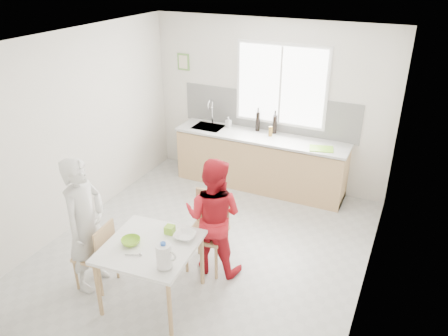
# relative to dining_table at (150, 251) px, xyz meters

# --- Properties ---
(ground) EXTENTS (4.50, 4.50, 0.00)m
(ground) POSITION_rel_dining_table_xyz_m (0.11, 1.08, -0.66)
(ground) COLOR #B7B7B2
(ground) RESTS_ON ground
(room_shell) EXTENTS (4.50, 4.50, 4.50)m
(room_shell) POSITION_rel_dining_table_xyz_m (0.11, 1.08, 0.99)
(room_shell) COLOR silver
(room_shell) RESTS_ON ground
(window) EXTENTS (1.50, 0.06, 1.30)m
(window) POSITION_rel_dining_table_xyz_m (0.31, 3.31, 1.04)
(window) COLOR white
(window) RESTS_ON room_shell
(backsplash) EXTENTS (3.00, 0.02, 0.65)m
(backsplash) POSITION_rel_dining_table_xyz_m (0.11, 3.32, 0.57)
(backsplash) COLOR white
(backsplash) RESTS_ON room_shell
(picture_frame) EXTENTS (0.22, 0.03, 0.28)m
(picture_frame) POSITION_rel_dining_table_xyz_m (-1.44, 3.32, 1.24)
(picture_frame) COLOR #679A46
(picture_frame) RESTS_ON room_shell
(kitchen_counter) EXTENTS (2.84, 0.64, 1.37)m
(kitchen_counter) POSITION_rel_dining_table_xyz_m (0.11, 3.03, -0.24)
(kitchen_counter) COLOR tan
(kitchen_counter) RESTS_ON ground
(dining_table) EXTENTS (1.04, 1.04, 0.74)m
(dining_table) POSITION_rel_dining_table_xyz_m (0.00, 0.00, 0.00)
(dining_table) COLOR white
(dining_table) RESTS_ON ground
(chair_left) EXTENTS (0.42, 0.42, 0.84)m
(chair_left) POSITION_rel_dining_table_xyz_m (-0.68, -0.06, -0.20)
(chair_left) COLOR tan
(chair_left) RESTS_ON ground
(chair_far) EXTENTS (0.49, 0.49, 0.98)m
(chair_far) POSITION_rel_dining_table_xyz_m (0.28, 0.85, -0.12)
(chair_far) COLOR tan
(chair_far) RESTS_ON ground
(person_white) EXTENTS (0.44, 0.63, 1.63)m
(person_white) POSITION_rel_dining_table_xyz_m (-0.80, -0.07, 0.15)
(person_white) COLOR silver
(person_white) RESTS_ON ground
(person_red) EXTENTS (0.77, 0.63, 1.49)m
(person_red) POSITION_rel_dining_table_xyz_m (0.37, 0.79, 0.09)
(person_red) COLOR red
(person_red) RESTS_ON ground
(bowl_green) EXTENTS (0.23, 0.23, 0.07)m
(bowl_green) POSITION_rel_dining_table_xyz_m (-0.19, -0.07, 0.11)
(bowl_green) COLOR #8ECD2F
(bowl_green) RESTS_ON dining_table
(bowl_white) EXTENTS (0.26, 0.26, 0.06)m
(bowl_white) POSITION_rel_dining_table_xyz_m (0.28, 0.28, 0.11)
(bowl_white) COLOR white
(bowl_white) RESTS_ON dining_table
(milk_jug) EXTENTS (0.22, 0.16, 0.28)m
(milk_jug) POSITION_rel_dining_table_xyz_m (0.35, -0.25, 0.23)
(milk_jug) COLOR white
(milk_jug) RESTS_ON dining_table
(green_box) EXTENTS (0.11, 0.11, 0.09)m
(green_box) POSITION_rel_dining_table_xyz_m (0.07, 0.29, 0.12)
(green_box) COLOR #8CCB2F
(green_box) RESTS_ON dining_table
(spoon) EXTENTS (0.15, 0.08, 0.01)m
(spoon) POSITION_rel_dining_table_xyz_m (-0.06, -0.23, 0.09)
(spoon) COLOR #A5A5AA
(spoon) RESTS_ON dining_table
(cutting_board) EXTENTS (0.40, 0.33, 0.01)m
(cutting_board) POSITION_rel_dining_table_xyz_m (1.13, 2.91, 0.27)
(cutting_board) COLOR #7DC32D
(cutting_board) RESTS_ON kitchen_counter
(wine_bottle_a) EXTENTS (0.07, 0.07, 0.32)m
(wine_bottle_a) POSITION_rel_dining_table_xyz_m (-0.01, 3.21, 0.42)
(wine_bottle_a) COLOR black
(wine_bottle_a) RESTS_ON kitchen_counter
(wine_bottle_b) EXTENTS (0.07, 0.07, 0.30)m
(wine_bottle_b) POSITION_rel_dining_table_xyz_m (0.27, 3.23, 0.41)
(wine_bottle_b) COLOR black
(wine_bottle_b) RESTS_ON kitchen_counter
(jar_amber) EXTENTS (0.06, 0.06, 0.16)m
(jar_amber) POSITION_rel_dining_table_xyz_m (0.26, 3.08, 0.34)
(jar_amber) COLOR olive
(jar_amber) RESTS_ON kitchen_counter
(soap_bottle) EXTENTS (0.10, 0.10, 0.18)m
(soap_bottle) POSITION_rel_dining_table_xyz_m (-0.52, 3.17, 0.35)
(soap_bottle) COLOR #999999
(soap_bottle) RESTS_ON kitchen_counter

